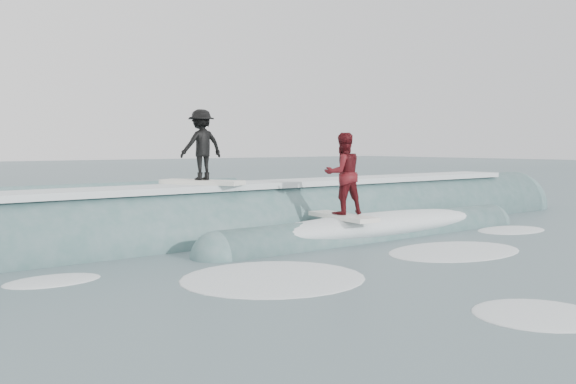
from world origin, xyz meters
TOP-DOWN VIEW (x-y plane):
  - ground at (0.00, 0.00)m, footprint 160.00×160.00m
  - breaking_wave at (0.21, 3.66)m, footprint 23.97×4.01m
  - surfer_black at (-1.74, 3.91)m, footprint 1.40×2.03m
  - surfer_red at (0.64, 1.71)m, footprint 1.04×2.05m
  - whitewater at (-0.61, -0.69)m, footprint 13.29×7.35m
  - far_swells at (-0.87, 17.65)m, footprint 34.76×8.65m

SIDE VIEW (x-z plane):
  - ground at x=0.00m, z-range 0.00..0.00m
  - whitewater at x=-0.61m, z-range -0.05..0.05m
  - far_swells at x=-0.87m, z-range -0.40..0.40m
  - breaking_wave at x=0.21m, z-range -1.19..1.27m
  - surfer_red at x=0.64m, z-range 0.50..2.44m
  - surfer_black at x=-1.74m, z-range 1.27..2.98m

